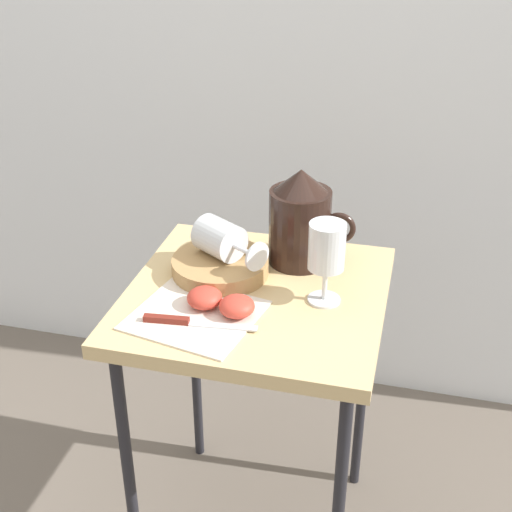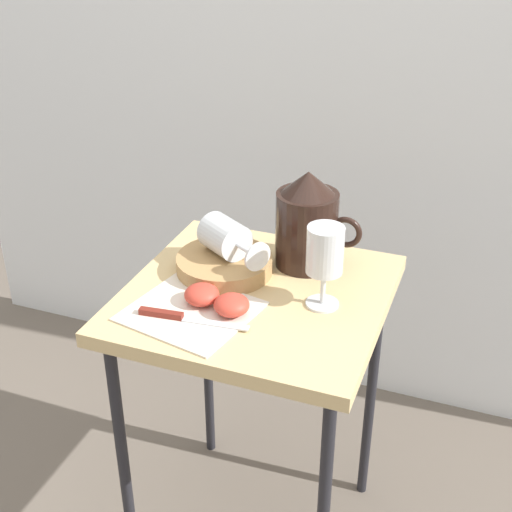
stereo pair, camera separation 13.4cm
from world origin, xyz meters
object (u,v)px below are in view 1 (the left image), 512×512
basket_tray (220,266)px  apple_half_left (205,298)px  wine_glass_tipped_near (221,239)px  pitcher (300,225)px  wine_glass_upright (327,250)px  table (256,321)px  knife (183,321)px  apple_half_right (237,306)px

basket_tray → apple_half_left: 0.13m
wine_glass_tipped_near → apple_half_left: (0.01, -0.14, -0.05)m
wine_glass_tipped_near → pitcher: bearing=28.3°
basket_tray → wine_glass_tipped_near: (-0.00, 0.01, 0.06)m
wine_glass_upright → wine_glass_tipped_near: wine_glass_upright is taller
table → wine_glass_upright: size_ratio=4.10×
basket_tray → wine_glass_upright: (0.22, -0.05, 0.09)m
table → pitcher: 0.22m
table → wine_glass_upright: (0.14, 0.00, 0.18)m
wine_glass_tipped_near → apple_half_left: bearing=-86.1°
basket_tray → apple_half_left: bearing=-86.2°
pitcher → apple_half_left: pitcher is taller
table → wine_glass_upright: 0.23m
wine_glass_tipped_near → knife: 0.22m
wine_glass_upright → knife: (-0.24, -0.15, -0.10)m
table → pitcher: pitcher is taller
basket_tray → apple_half_right: bearing=-62.3°
apple_half_left → wine_glass_tipped_near: bearing=93.9°
apple_half_left → apple_half_right: bearing=-11.5°
table → wine_glass_tipped_near: 0.18m
basket_tray → pitcher: bearing=32.4°
apple_half_right → knife: (-0.09, -0.05, -0.01)m
basket_tray → wine_glass_upright: wine_glass_upright is taller
knife → wine_glass_upright: bearing=32.6°
basket_tray → apple_half_right: 0.16m
pitcher → wine_glass_tipped_near: 0.17m
pitcher → apple_half_right: (-0.07, -0.24, -0.06)m
pitcher → apple_half_right: pitcher is taller
pitcher → wine_glass_upright: pitcher is taller
pitcher → knife: bearing=-118.6°
apple_half_right → table: bearing=82.3°
table → knife: knife is taller
wine_glass_upright → apple_half_left: wine_glass_upright is taller
basket_tray → knife: (-0.01, -0.20, -0.01)m
basket_tray → table: bearing=-29.4°
table → wine_glass_tipped_near: (-0.09, 0.06, 0.14)m
apple_half_right → pitcher: bearing=73.3°
table → pitcher: size_ratio=3.25×
pitcher → apple_half_right: bearing=-106.7°
wine_glass_upright → table: bearing=-178.3°
table → basket_tray: basket_tray is taller
basket_tray → wine_glass_upright: size_ratio=1.21×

